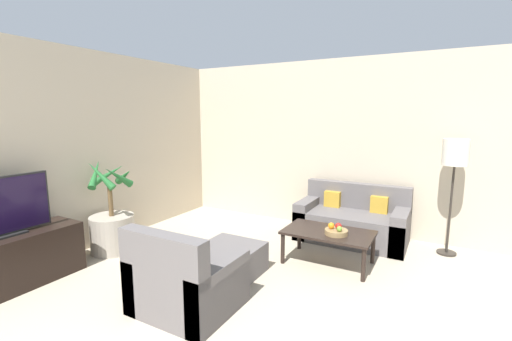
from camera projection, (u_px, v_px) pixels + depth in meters
wall_back at (381, 148)px, 5.14m from camera, size 8.36×0.06×2.70m
wall_left at (59, 154)px, 4.32m from camera, size 0.06×7.25×2.70m
tv_console at (13, 261)px, 3.65m from camera, size 0.50×1.34×0.58m
television at (6, 206)px, 3.55m from camera, size 0.18×0.85×0.63m
potted_palm at (112, 226)px, 4.63m from camera, size 0.62×0.61×1.26m
sofa_loveseat at (352, 222)px, 5.03m from camera, size 1.54×0.79×0.81m
floor_lamp at (455, 158)px, 4.37m from camera, size 0.31×0.31×1.53m
coffee_table at (328, 235)px, 4.22m from camera, size 1.07×0.64×0.41m
fruit_bowl at (336, 232)px, 4.11m from camera, size 0.27×0.27×0.06m
apple_red at (338, 226)px, 4.11m from camera, size 0.08×0.08×0.08m
apple_green at (339, 229)px, 4.03m from camera, size 0.07×0.07×0.07m
orange_fruit at (331, 226)px, 4.13m from camera, size 0.08×0.08×0.08m
armchair at (186, 282)px, 3.23m from camera, size 0.90×0.80×0.84m
ottoman at (233, 258)px, 4.01m from camera, size 0.67×0.55×0.35m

